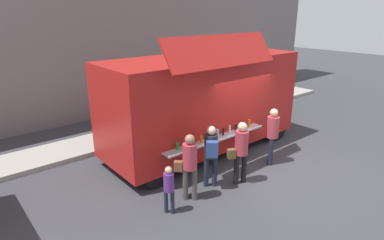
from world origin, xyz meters
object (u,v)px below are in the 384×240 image
Objects in this scene: trash_bin at (239,99)px; customer_rear_waiting at (189,162)px; customer_front_ordering at (241,148)px; customer_mid_with_backpack at (211,151)px; customer_extra_browsing at (272,131)px; child_near_queue at (169,186)px; food_truck_main at (204,101)px.

customer_rear_waiting is (-6.60, -4.37, 0.50)m from trash_bin.
customer_front_ordering reaches higher than customer_mid_with_backpack.
customer_rear_waiting is (-1.53, 0.25, -0.01)m from customer_front_ordering.
trash_bin is 6.88m from customer_front_ordering.
child_near_queue is at bearing 57.03° from customer_extra_browsing.
customer_extra_browsing is (3.14, -0.04, 0.02)m from customer_rear_waiting.
customer_front_ordering is 1.47× the size of child_near_queue.
customer_extra_browsing reaches higher than customer_front_ordering.
customer_rear_waiting reaches higher than customer_mid_with_backpack.
customer_front_ordering is 0.81m from customer_mid_with_backpack.
trash_bin is 0.60× the size of customer_rear_waiting.
customer_front_ordering is at bearing -39.06° from child_near_queue.
customer_mid_with_backpack reaches higher than child_near_queue.
customer_mid_with_backpack is 1.57m from child_near_queue.
customer_rear_waiting is (-0.81, -0.11, -0.02)m from customer_mid_with_backpack.
trash_bin is at bearing -72.67° from customer_extra_browsing.
trash_bin is at bearing -27.27° from customer_front_ordering.
customer_rear_waiting is (-2.28, -2.05, -0.67)m from food_truck_main.
customer_mid_with_backpack is 1.44× the size of child_near_queue.
child_near_queue is (-7.31, -4.52, 0.19)m from trash_bin.
customer_mid_with_backpack is at bearing 51.76° from customer_extra_browsing.
trash_bin is 5.63m from customer_extra_browsing.
customer_extra_browsing reaches higher than child_near_queue.
food_truck_main reaches higher than customer_mid_with_backpack.
customer_extra_browsing reaches higher than customer_mid_with_backpack.
customer_extra_browsing is (-3.46, -4.41, 0.52)m from trash_bin.
customer_front_ordering is at bearing -137.68° from trash_bin.
food_truck_main is 3.80× the size of customer_front_ordering.
customer_extra_browsing is (0.86, -2.09, -0.65)m from food_truck_main.
customer_extra_browsing is at bearing -128.10° from trash_bin.
customer_rear_waiting is at bearing 54.69° from customer_extra_browsing.
customer_front_ordering is 1.01× the size of customer_rear_waiting.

